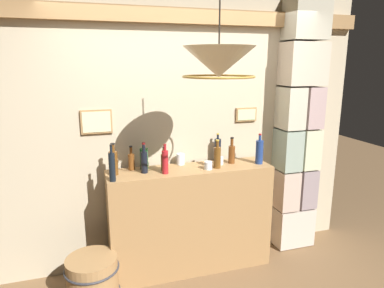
% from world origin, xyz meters
% --- Properties ---
extents(panelled_rear_partition, '(3.76, 0.15, 2.74)m').
position_xyz_m(panelled_rear_partition, '(-0.00, 1.10, 1.43)').
color(panelled_rear_partition, '#BCAD8E').
rests_on(panelled_rear_partition, ground).
extents(stone_pillar, '(0.44, 0.34, 2.66)m').
position_xyz_m(stone_pillar, '(1.23, 0.95, 1.33)').
color(stone_pillar, beige).
rests_on(stone_pillar, ground).
extents(bar_shelf_unit, '(1.58, 0.40, 1.04)m').
position_xyz_m(bar_shelf_unit, '(0.00, 0.82, 0.52)').
color(bar_shelf_unit, '#9E7547').
rests_on(bar_shelf_unit, ground).
extents(liquor_bottle_rye, '(0.07, 0.07, 0.28)m').
position_xyz_m(liquor_bottle_rye, '(0.25, 0.76, 1.15)').
color(liquor_bottle_rye, brown).
rests_on(liquor_bottle_rye, bar_shelf_unit).
extents(liquor_bottle_amaro, '(0.06, 0.06, 0.23)m').
position_xyz_m(liquor_bottle_amaro, '(-0.54, 0.95, 1.13)').
color(liquor_bottle_amaro, brown).
rests_on(liquor_bottle_amaro, bar_shelf_unit).
extents(liquor_bottle_scotch, '(0.06, 0.06, 0.27)m').
position_xyz_m(liquor_bottle_scotch, '(-0.26, 0.74, 1.16)').
color(liquor_bottle_scotch, '#A51D22').
rests_on(liquor_bottle_scotch, bar_shelf_unit).
extents(liquor_bottle_gin, '(0.07, 0.07, 0.30)m').
position_xyz_m(liquor_bottle_gin, '(0.70, 0.77, 1.17)').
color(liquor_bottle_gin, navy).
rests_on(liquor_bottle_gin, bar_shelf_unit).
extents(liquor_bottle_bourbon, '(0.05, 0.05, 0.23)m').
position_xyz_m(liquor_bottle_bourbon, '(-0.26, 0.83, 1.13)').
color(liquor_bottle_bourbon, brown).
rests_on(liquor_bottle_bourbon, bar_shelf_unit).
extents(liquor_bottle_vodka, '(0.08, 0.08, 0.26)m').
position_xyz_m(liquor_bottle_vodka, '(-0.42, 0.94, 1.15)').
color(liquor_bottle_vodka, '#195426').
rests_on(liquor_bottle_vodka, bar_shelf_unit).
extents(liquor_bottle_rum, '(0.08, 0.08, 0.29)m').
position_xyz_m(liquor_bottle_rum, '(-0.71, 0.85, 1.16)').
color(liquor_bottle_rum, brown).
rests_on(liquor_bottle_rum, bar_shelf_unit).
extents(liquor_bottle_port, '(0.05, 0.05, 0.32)m').
position_xyz_m(liquor_bottle_port, '(-0.74, 0.67, 1.17)').
color(liquor_bottle_port, black).
rests_on(liquor_bottle_port, bar_shelf_unit).
extents(liquor_bottle_mezcal, '(0.07, 0.07, 0.26)m').
position_xyz_m(liquor_bottle_mezcal, '(0.44, 0.87, 1.14)').
color(liquor_bottle_mezcal, brown).
rests_on(liquor_bottle_mezcal, bar_shelf_unit).
extents(liquor_bottle_whiskey, '(0.07, 0.07, 0.29)m').
position_xyz_m(liquor_bottle_whiskey, '(0.34, 0.98, 1.16)').
color(liquor_bottle_whiskey, black).
rests_on(liquor_bottle_whiskey, bar_shelf_unit).
extents(liquor_bottle_tequila, '(0.06, 0.06, 0.28)m').
position_xyz_m(liquor_bottle_tequila, '(-0.44, 0.82, 1.15)').
color(liquor_bottle_tequila, black).
rests_on(liquor_bottle_tequila, bar_shelf_unit).
extents(glass_tumbler_rocks, '(0.08, 0.08, 0.08)m').
position_xyz_m(glass_tumbler_rocks, '(0.15, 0.74, 1.08)').
color(glass_tumbler_rocks, silver).
rests_on(glass_tumbler_rocks, bar_shelf_unit).
extents(glass_tumbler_highball, '(0.06, 0.06, 0.08)m').
position_xyz_m(glass_tumbler_highball, '(0.32, 0.86, 1.08)').
color(glass_tumbler_highball, silver).
rests_on(glass_tumbler_highball, bar_shelf_unit).
extents(glass_tumbler_shot, '(0.08, 0.08, 0.11)m').
position_xyz_m(glass_tumbler_shot, '(-0.05, 0.97, 1.10)').
color(glass_tumbler_shot, silver).
rests_on(glass_tumbler_shot, bar_shelf_unit).
extents(pendant_lamp, '(0.53, 0.53, 0.59)m').
position_xyz_m(pendant_lamp, '(0.02, 0.19, 2.02)').
color(pendant_lamp, '#EFE5C6').
extents(wooden_barrel, '(0.46, 0.46, 0.43)m').
position_xyz_m(wooden_barrel, '(-0.96, 0.54, 0.21)').
color(wooden_barrel, '#9E7547').
rests_on(wooden_barrel, ground).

